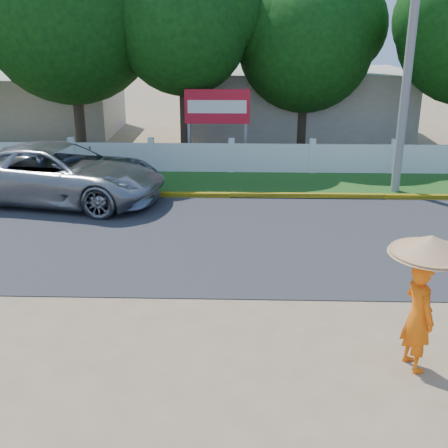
{
  "coord_description": "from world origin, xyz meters",
  "views": [
    {
      "loc": [
        0.34,
        -9.33,
        5.46
      ],
      "look_at": [
        0.0,
        2.0,
        1.3
      ],
      "focal_mm": 45.0,
      "sensor_mm": 36.0,
      "label": 1
    }
  ],
  "objects_px": {
    "vehicle": "(60,174)",
    "billboard": "(217,111)",
    "monk_with_parasol": "(424,284)",
    "utility_pole": "(409,56)"
  },
  "relations": [
    {
      "from": "vehicle",
      "to": "billboard",
      "type": "xyz_separation_m",
      "value": [
        4.72,
        4.8,
        1.23
      ]
    },
    {
      "from": "vehicle",
      "to": "utility_pole",
      "type": "bearing_deg",
      "value": -72.38
    },
    {
      "from": "billboard",
      "to": "vehicle",
      "type": "bearing_deg",
      "value": -134.53
    },
    {
      "from": "utility_pole",
      "to": "vehicle",
      "type": "relative_size",
      "value": 1.34
    },
    {
      "from": "utility_pole",
      "to": "monk_with_parasol",
      "type": "xyz_separation_m",
      "value": [
        -2.27,
        -10.15,
        -2.85
      ]
    },
    {
      "from": "vehicle",
      "to": "billboard",
      "type": "height_order",
      "value": "billboard"
    },
    {
      "from": "vehicle",
      "to": "monk_with_parasol",
      "type": "height_order",
      "value": "monk_with_parasol"
    },
    {
      "from": "utility_pole",
      "to": "monk_with_parasol",
      "type": "height_order",
      "value": "utility_pole"
    },
    {
      "from": "vehicle",
      "to": "monk_with_parasol",
      "type": "relative_size",
      "value": 2.78
    },
    {
      "from": "monk_with_parasol",
      "to": "billboard",
      "type": "xyz_separation_m",
      "value": [
        -3.84,
        13.55,
        0.61
      ]
    }
  ]
}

